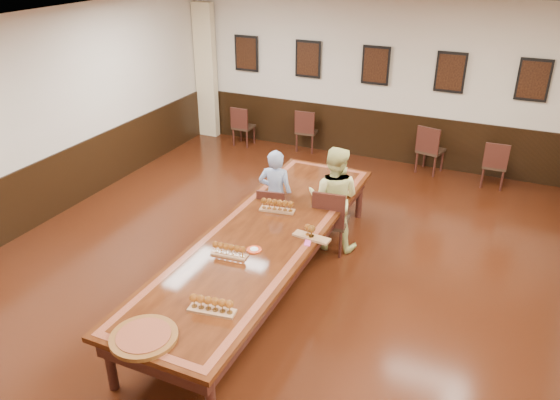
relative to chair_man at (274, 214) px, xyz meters
The scene contains 23 objects.
floor 1.23m from the chair_man, 71.44° to the right, with size 8.00×10.00×0.02m, color black.
ceiling 3.00m from the chair_man, 71.44° to the right, with size 8.00×10.00×0.02m, color white.
wall_back 4.11m from the chair_man, 84.70° to the left, with size 8.00×0.02×3.20m, color beige.
wall_left 3.98m from the chair_man, 163.44° to the right, with size 0.02×10.00×3.20m, color beige.
chair_man is the anchor object (origin of this frame).
chair_woman 0.87m from the chair_man, ahead, with size 0.47×0.51×1.00m, color #2F1F15, non-canonical shape.
spare_chair_a 4.21m from the chair_man, 124.07° to the left, with size 0.40×0.44×0.86m, color #2F1F15, non-canonical shape.
spare_chair_b 3.87m from the chair_man, 104.61° to the left, with size 0.42×0.46×0.90m, color #2F1F15, non-canonical shape.
spare_chair_c 3.96m from the chair_man, 65.74° to the left, with size 0.44×0.49×0.95m, color #2F1F15, non-canonical shape.
spare_chair_d 4.43m from the chair_man, 50.62° to the left, with size 0.41×0.45×0.88m, color #2F1F15, non-canonical shape.
person_man 0.28m from the chair_man, 100.38° to the left, with size 0.51×0.34×1.41m, color #4565AC.
person_woman 0.94m from the chair_man, 12.71° to the left, with size 0.77×0.60×1.56m, color #E7E590.
pink_phone 1.48m from the chair_man, 48.28° to the right, with size 0.07×0.14×0.01m, color #DB49A6.
curtain 5.14m from the chair_man, 132.19° to the left, with size 0.45×0.18×2.90m, color beige.
wainscoting 1.14m from the chair_man, 71.44° to the right, with size 8.00×10.00×1.00m.
conference_table 1.16m from the chair_man, 71.44° to the right, with size 1.40×5.00×0.76m.
posters 4.14m from the chair_man, 84.61° to the left, with size 6.14×0.04×0.74m.
flight_a 0.66m from the chair_man, 60.03° to the right, with size 0.50×0.22×0.18m.
flight_b 1.40m from the chair_man, 44.82° to the right, with size 0.49×0.19×0.18m.
flight_c 1.79m from the chair_man, 82.50° to the right, with size 0.45×0.17×0.16m.
flight_d 2.83m from the chair_man, 77.81° to the right, with size 0.50×0.22×0.18m.
red_plate_grp 1.60m from the chair_man, 73.64° to the right, with size 0.18×0.18×0.02m.
carved_platter 3.38m from the chair_man, 86.26° to the right, with size 0.72×0.72×0.05m.
Camera 1 is at (2.69, -5.41, 4.19)m, focal length 35.00 mm.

